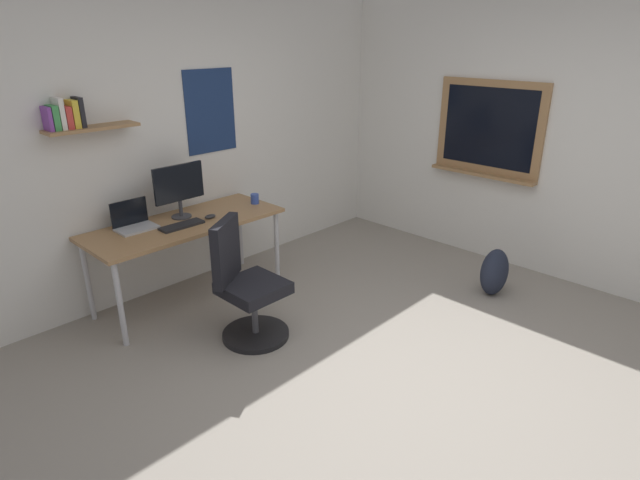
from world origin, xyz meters
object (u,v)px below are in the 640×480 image
object	(u,v)px
coffee_mug	(255,199)
backpack	(494,272)
desk	(186,229)
computer_mouse	(210,217)
laptop	(134,222)
monitor_primary	(179,187)
keyboard	(182,225)
office_chair	(246,289)

from	to	relation	value
coffee_mug	backpack	world-z (taller)	coffee_mug
desk	computer_mouse	world-z (taller)	computer_mouse
laptop	monitor_primary	size ratio (longest dim) A/B	0.67
computer_mouse	backpack	xyz separation A→B (m)	(1.75, -1.80, -0.53)
monitor_primary	keyboard	distance (m)	0.35
desk	laptop	distance (m)	0.42
laptop	computer_mouse	size ratio (longest dim) A/B	2.98
office_chair	laptop	xyz separation A→B (m)	(-0.33, 1.00, 0.38)
desk	keyboard	distance (m)	0.14
laptop	backpack	xyz separation A→B (m)	(2.32, -2.05, -0.57)
desk	office_chair	size ratio (longest dim) A/B	1.75
office_chair	laptop	world-z (taller)	laptop
laptop	coffee_mug	size ratio (longest dim) A/B	3.37
desk	backpack	bearing A→B (deg)	-44.13
laptop	backpack	world-z (taller)	laptop
office_chair	computer_mouse	size ratio (longest dim) A/B	9.13
backpack	desk	bearing A→B (deg)	135.87
office_chair	keyboard	size ratio (longest dim) A/B	2.57
computer_mouse	coffee_mug	size ratio (longest dim) A/B	1.13
desk	monitor_primary	distance (m)	0.35
backpack	keyboard	bearing A→B (deg)	138.38
laptop	monitor_primary	xyz separation A→B (m)	(0.42, -0.05, 0.22)
desk	office_chair	world-z (taller)	office_chair
desk	coffee_mug	size ratio (longest dim) A/B	18.08
monitor_primary	office_chair	bearing A→B (deg)	-94.98
computer_mouse	coffee_mug	distance (m)	0.54
office_chair	monitor_primary	distance (m)	1.13
coffee_mug	backpack	bearing A→B (deg)	-56.76
desk	backpack	xyz separation A→B (m)	(1.95, -1.89, -0.45)
monitor_primary	coffee_mug	world-z (taller)	monitor_primary
computer_mouse	laptop	bearing A→B (deg)	156.92
laptop	keyboard	distance (m)	0.38
office_chair	keyboard	xyz separation A→B (m)	(-0.04, 0.76, 0.33)
coffee_mug	office_chair	bearing A→B (deg)	-133.68
desk	monitor_primary	world-z (taller)	monitor_primary
monitor_primary	backpack	world-z (taller)	monitor_primary
office_chair	coffee_mug	world-z (taller)	office_chair
keyboard	computer_mouse	world-z (taller)	computer_mouse
coffee_mug	computer_mouse	bearing A→B (deg)	-174.66
laptop	computer_mouse	world-z (taller)	laptop
computer_mouse	keyboard	bearing A→B (deg)	180.00
monitor_primary	computer_mouse	xyz separation A→B (m)	(0.16, -0.20, -0.25)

